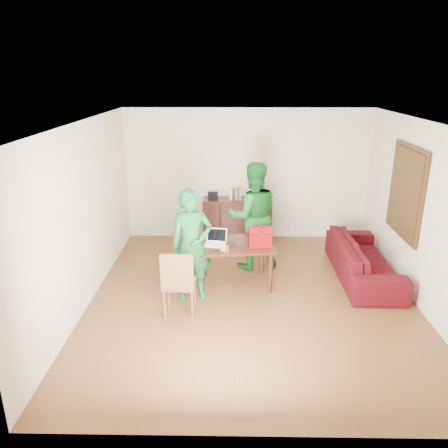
{
  "coord_description": "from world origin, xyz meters",
  "views": [
    {
      "loc": [
        -0.33,
        -6.08,
        3.35
      ],
      "look_at": [
        -0.44,
        0.66,
        1.0
      ],
      "focal_mm": 35.0,
      "sensor_mm": 36.0,
      "label": 1
    }
  ],
  "objects_px": {
    "bottle": "(227,248)",
    "sofa": "(364,259)",
    "person_near": "(192,245)",
    "table": "(224,249)",
    "chair": "(180,295)",
    "laptop": "(215,243)",
    "red_bag": "(260,238)",
    "person_far": "(253,216)"
  },
  "relations": [
    {
      "from": "person_far",
      "to": "table",
      "type": "bearing_deg",
      "value": 46.69
    },
    {
      "from": "person_far",
      "to": "sofa",
      "type": "relative_size",
      "value": 0.87
    },
    {
      "from": "chair",
      "to": "person_near",
      "type": "xyz_separation_m",
      "value": [
        0.15,
        0.49,
        0.58
      ]
    },
    {
      "from": "bottle",
      "to": "table",
      "type": "bearing_deg",
      "value": 98.96
    },
    {
      "from": "person_near",
      "to": "bottle",
      "type": "bearing_deg",
      "value": -11.45
    },
    {
      "from": "person_far",
      "to": "red_bag",
      "type": "xyz_separation_m",
      "value": [
        0.08,
        -0.83,
        -0.1
      ]
    },
    {
      "from": "table",
      "to": "sofa",
      "type": "distance_m",
      "value": 2.44
    },
    {
      "from": "chair",
      "to": "sofa",
      "type": "xyz_separation_m",
      "value": [
        3.02,
        1.27,
        0.03
      ]
    },
    {
      "from": "chair",
      "to": "laptop",
      "type": "xyz_separation_m",
      "value": [
        0.48,
        0.86,
        0.48
      ]
    },
    {
      "from": "chair",
      "to": "red_bag",
      "type": "height_order",
      "value": "chair"
    },
    {
      "from": "person_near",
      "to": "bottle",
      "type": "xyz_separation_m",
      "value": [
        0.54,
        0.04,
        -0.06
      ]
    },
    {
      "from": "bottle",
      "to": "sofa",
      "type": "height_order",
      "value": "bottle"
    },
    {
      "from": "bottle",
      "to": "red_bag",
      "type": "xyz_separation_m",
      "value": [
        0.52,
        0.3,
        0.05
      ]
    },
    {
      "from": "sofa",
      "to": "person_near",
      "type": "bearing_deg",
      "value": 105.92
    },
    {
      "from": "red_bag",
      "to": "sofa",
      "type": "xyz_separation_m",
      "value": [
        1.82,
        0.43,
        -0.54
      ]
    },
    {
      "from": "chair",
      "to": "laptop",
      "type": "height_order",
      "value": "chair"
    },
    {
      "from": "bottle",
      "to": "laptop",
      "type": "bearing_deg",
      "value": 121.97
    },
    {
      "from": "person_near",
      "to": "red_bag",
      "type": "xyz_separation_m",
      "value": [
        1.06,
        0.34,
        -0.01
      ]
    },
    {
      "from": "table",
      "to": "laptop",
      "type": "height_order",
      "value": "laptop"
    },
    {
      "from": "bottle",
      "to": "chair",
      "type": "bearing_deg",
      "value": -142.03
    },
    {
      "from": "chair",
      "to": "bottle",
      "type": "distance_m",
      "value": 1.01
    },
    {
      "from": "laptop",
      "to": "red_bag",
      "type": "height_order",
      "value": "red_bag"
    },
    {
      "from": "table",
      "to": "person_far",
      "type": "relative_size",
      "value": 0.86
    },
    {
      "from": "person_near",
      "to": "sofa",
      "type": "relative_size",
      "value": 0.79
    },
    {
      "from": "table",
      "to": "laptop",
      "type": "relative_size",
      "value": 4.54
    },
    {
      "from": "laptop",
      "to": "bottle",
      "type": "distance_m",
      "value": 0.38
    },
    {
      "from": "chair",
      "to": "red_bag",
      "type": "bearing_deg",
      "value": 35.94
    },
    {
      "from": "laptop",
      "to": "table",
      "type": "bearing_deg",
      "value": 32.22
    },
    {
      "from": "chair",
      "to": "sofa",
      "type": "relative_size",
      "value": 0.46
    },
    {
      "from": "table",
      "to": "laptop",
      "type": "xyz_separation_m",
      "value": [
        -0.14,
        -0.06,
        0.13
      ]
    },
    {
      "from": "red_bag",
      "to": "sofa",
      "type": "relative_size",
      "value": 0.16
    },
    {
      "from": "bottle",
      "to": "person_far",
      "type": "bearing_deg",
      "value": 68.9
    },
    {
      "from": "bottle",
      "to": "sofa",
      "type": "distance_m",
      "value": 2.5
    },
    {
      "from": "red_bag",
      "to": "table",
      "type": "bearing_deg",
      "value": 168.37
    },
    {
      "from": "laptop",
      "to": "bottle",
      "type": "height_order",
      "value": "laptop"
    },
    {
      "from": "bottle",
      "to": "red_bag",
      "type": "height_order",
      "value": "red_bag"
    },
    {
      "from": "chair",
      "to": "person_near",
      "type": "bearing_deg",
      "value": 74.6
    },
    {
      "from": "person_near",
      "to": "red_bag",
      "type": "relative_size",
      "value": 4.87
    },
    {
      "from": "person_near",
      "to": "chair",
      "type": "bearing_deg",
      "value": -122.34
    },
    {
      "from": "table",
      "to": "chair",
      "type": "xyz_separation_m",
      "value": [
        -0.63,
        -0.92,
        -0.35
      ]
    },
    {
      "from": "person_near",
      "to": "red_bag",
      "type": "height_order",
      "value": "person_near"
    },
    {
      "from": "chair",
      "to": "person_near",
      "type": "relative_size",
      "value": 0.58
    }
  ]
}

